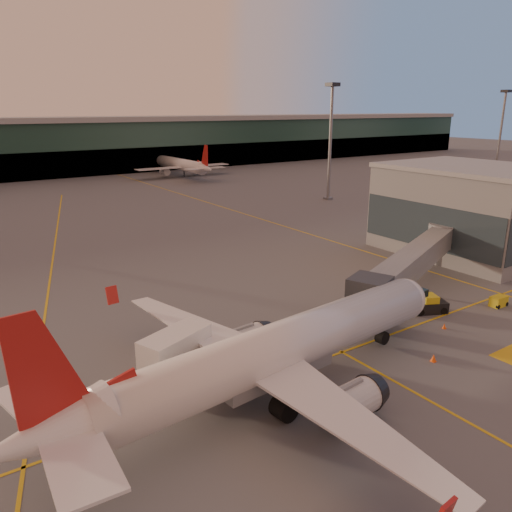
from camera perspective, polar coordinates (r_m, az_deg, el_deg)
ground at (r=38.62m, az=9.56°, el=-15.57°), size 600.00×600.00×0.00m
taxi_markings at (r=72.39m, az=-20.16°, el=-0.81°), size 100.12×173.00×0.01m
terminal at (r=166.94m, az=-26.72°, el=10.89°), size 400.00×20.00×17.60m
gate_building at (r=78.30m, az=23.18°, el=4.88°), size 18.40×22.40×12.60m
mast_east_near at (r=115.74m, az=8.53°, el=13.69°), size 2.40×2.40×25.60m
mast_east_far at (r=177.35m, az=26.25°, el=13.18°), size 2.40×2.40×25.60m
main_airplane at (r=36.16m, az=1.70°, el=-11.14°), size 36.58×33.01×11.03m
jet_bridge at (r=59.95m, az=18.02°, el=-0.27°), size 28.93×14.01×5.59m
catering_truck at (r=38.78m, az=-9.06°, el=-11.15°), size 6.14×4.26×4.38m
gpu_cart at (r=59.45m, az=25.99°, el=-4.68°), size 1.95×1.19×1.11m
pushback_tug at (r=54.94m, az=19.11°, el=-5.33°), size 4.08×3.25×1.86m
cone_nose at (r=51.68m, az=20.72°, el=-7.50°), size 0.41×0.41×0.52m
cone_wing_left at (r=51.28m, az=-9.37°, el=-6.73°), size 0.47×0.47×0.60m
cone_fwd at (r=45.09m, az=19.63°, el=-10.93°), size 0.50×0.50×0.64m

